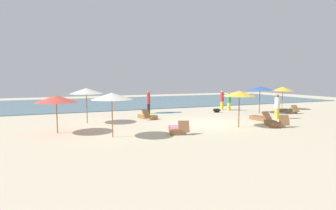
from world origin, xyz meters
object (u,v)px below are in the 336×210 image
object	(u,v)px
umbrella_0	(112,96)
dog	(217,110)
person_1	(222,100)
lounger_3	(274,123)
umbrella_3	(283,89)
person_2	(277,107)
person_4	(229,101)
person_3	(149,102)
lounger_5	(147,116)
umbrella_2	(86,91)
umbrella_4	(260,88)
umbrella_1	(56,99)
lounger_1	(289,111)
lounger_0	(261,118)
lounger_4	(176,130)
surfboard	(168,112)
umbrella_5	(239,94)

from	to	relation	value
umbrella_0	dog	xyz separation A→B (m)	(10.18, 6.42, -1.88)
person_1	lounger_3	bearing A→B (deg)	-102.60
umbrella_3	person_1	world-z (taller)	umbrella_3
person_2	person_4	world-z (taller)	person_2
person_3	lounger_5	bearing A→B (deg)	-110.09
umbrella_2	umbrella_4	bearing A→B (deg)	-1.18
umbrella_0	umbrella_4	size ratio (longest dim) A/B	0.98
umbrella_1	lounger_3	bearing A→B (deg)	-12.81
person_1	person_4	xyz separation A→B (m)	(0.19, -0.83, -0.06)
lounger_3	umbrella_4	bearing A→B (deg)	57.00
umbrella_2	person_1	world-z (taller)	umbrella_2
lounger_1	person_2	size ratio (longest dim) A/B	0.96
person_1	person_2	xyz separation A→B (m)	(0.42, -6.43, -0.01)
umbrella_0	person_3	world-z (taller)	umbrella_0
umbrella_1	dog	bearing A→B (deg)	18.49
lounger_3	lounger_5	world-z (taller)	lounger_3
lounger_0	dog	bearing A→B (deg)	94.88
lounger_1	person_1	xyz separation A→B (m)	(-3.94, 4.12, 0.73)
lounger_0	lounger_4	size ratio (longest dim) A/B	0.99
umbrella_0	person_3	distance (m)	9.09
person_2	person_1	bearing A→B (deg)	93.77
umbrella_4	lounger_3	bearing A→B (deg)	-123.00
lounger_1	surfboard	distance (m)	10.19
lounger_0	person_3	world-z (taller)	person_3
lounger_0	person_1	xyz separation A→B (m)	(1.13, 6.54, 0.74)
lounger_1	person_3	size ratio (longest dim) A/B	0.90
umbrella_5	surfboard	distance (m)	8.34
lounger_0	umbrella_1	bearing A→B (deg)	176.79
lounger_3	dog	world-z (taller)	lounger_3
umbrella_3	lounger_4	world-z (taller)	umbrella_3
umbrella_1	umbrella_2	bearing A→B (deg)	56.19
lounger_1	lounger_5	size ratio (longest dim) A/B	0.99
umbrella_3	person_4	size ratio (longest dim) A/B	1.26
lounger_4	dog	xyz separation A→B (m)	(6.81, 6.66, 0.01)
umbrella_4	surfboard	distance (m)	7.92
umbrella_4	lounger_1	size ratio (longest dim) A/B	1.33
lounger_1	person_2	bearing A→B (deg)	-146.74
umbrella_5	umbrella_0	bearing A→B (deg)	179.10
lounger_4	umbrella_4	bearing A→B (deg)	26.30
lounger_5	lounger_0	bearing A→B (deg)	-27.98
umbrella_0	umbrella_3	distance (m)	18.14
umbrella_4	person_1	bearing A→B (deg)	114.54
umbrella_4	lounger_0	xyz separation A→B (m)	(-2.64, -3.22, -1.93)
umbrella_1	lounger_4	world-z (taller)	umbrella_1
umbrella_2	person_3	world-z (taller)	umbrella_2
umbrella_2	person_1	xyz separation A→B (m)	(12.44, 3.03, -1.21)
umbrella_0	umbrella_1	world-z (taller)	umbrella_0
umbrella_2	lounger_5	size ratio (longest dim) A/B	1.34
lounger_4	surfboard	bearing A→B (deg)	70.06
umbrella_2	person_3	bearing A→B (deg)	28.99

